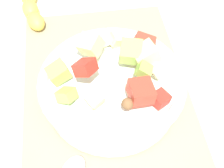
{
  "coord_description": "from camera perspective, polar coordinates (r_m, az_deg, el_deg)",
  "views": [
    {
      "loc": [
        0.35,
        -0.04,
        0.5
      ],
      "look_at": [
        0.01,
        0.01,
        0.05
      ],
      "focal_mm": 51.37,
      "sensor_mm": 36.0,
      "label": 1
    }
  ],
  "objects": [
    {
      "name": "ground_plane",
      "position": [
        0.61,
        -0.88,
        -2.45
      ],
      "size": [
        2.4,
        2.4,
        0.0
      ],
      "primitive_type": "plane",
      "color": "silver"
    },
    {
      "name": "placemat",
      "position": [
        0.61,
        -0.88,
        -2.29
      ],
      "size": [
        0.5,
        0.31,
        0.01
      ],
      "primitive_type": "cube",
      "color": "gray",
      "rests_on": "ground_plane"
    },
    {
      "name": "salad_bowl",
      "position": [
        0.57,
        0.08,
        -0.23
      ],
      "size": [
        0.26,
        0.26,
        0.12
      ],
      "color": "white",
      "rests_on": "placemat"
    },
    {
      "name": "banana_whole",
      "position": [
        0.78,
        -14.13,
        12.85
      ],
      "size": [
        0.15,
        0.06,
        0.04
      ],
      "color": "yellow",
      "rests_on": "ground_plane"
    }
  ]
}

